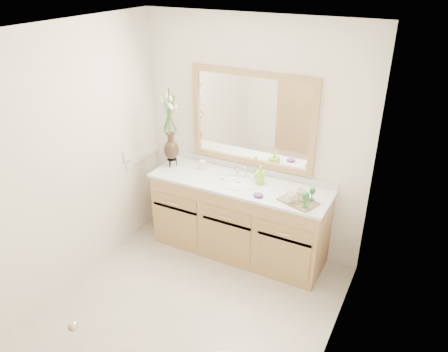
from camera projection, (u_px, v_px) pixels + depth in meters
The scene contains 22 objects.
floor at pixel (189, 311), 3.91m from camera, with size 2.60×2.60×0.00m, color beige.
ceiling at pixel (176, 32), 2.84m from camera, with size 2.40×2.60×0.02m, color white.
wall_back at pixel (252, 138), 4.40m from camera, with size 2.40×0.02×2.40m, color white.
wall_front at pixel (54, 297), 2.34m from camera, with size 2.40×0.02×2.40m, color white.
wall_left at pixel (69, 163), 3.87m from camera, with size 0.02×2.60×2.40m, color white.
wall_right at pixel (338, 234), 2.88m from camera, with size 0.02×2.60×2.40m, color white.
vanity at pixel (239, 219), 4.54m from camera, with size 1.80×0.55×0.80m.
counter at pixel (239, 184), 4.35m from camera, with size 1.84×0.57×0.03m, color silver.
sink at pixel (239, 188), 4.35m from camera, with size 0.38×0.34×0.23m.
mirror at pixel (252, 120), 4.29m from camera, with size 1.32×0.04×0.97m.
switch_plate at pixel (127, 155), 4.57m from camera, with size 0.02×0.12×0.12m, color white.
door at pixel (25, 305), 2.57m from camera, with size 0.80×0.03×2.00m, color tan.
flower_vase at pixel (170, 119), 4.46m from camera, with size 0.19×0.19×0.77m.
tumbler at pixel (203, 165), 4.60m from camera, with size 0.07×0.07×0.09m, color #EEE7CF.
soap_dish at pixel (223, 179), 4.38m from camera, with size 0.10×0.10×0.03m.
soap_bottle at pixel (260, 175), 4.29m from camera, with size 0.08×0.08×0.17m, color #9EE235.
purple_dish at pixel (258, 195), 4.07m from camera, with size 0.10×0.08×0.04m, color #5F2879.
tray at pixel (298, 201), 3.99m from camera, with size 0.33×0.22×0.02m, color brown.
mug_left at pixel (290, 197), 3.95m from camera, with size 0.10×0.09×0.10m, color #EEE7CF.
mug_right at pixel (302, 194), 3.97m from camera, with size 0.11×0.10×0.11m, color #EEE7CF.
goblet_front at pixel (306, 197), 3.84m from camera, with size 0.07×0.07×0.15m.
goblet_back at pixel (312, 192), 3.96m from camera, with size 0.06×0.06×0.13m.
Camera 1 is at (1.64, -2.48, 2.83)m, focal length 35.00 mm.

